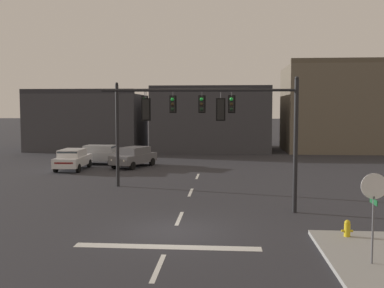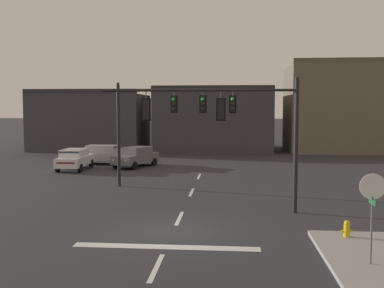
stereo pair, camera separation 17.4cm
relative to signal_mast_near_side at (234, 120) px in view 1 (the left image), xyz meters
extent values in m
plane|color=#2B2B30|center=(-2.35, -3.39, -4.18)|extent=(400.00, 400.00, 0.00)
cube|color=silver|center=(-2.35, -5.39, -4.17)|extent=(6.40, 0.50, 0.01)
cube|color=silver|center=(-2.35, -7.39, -4.17)|extent=(0.16, 2.40, 0.01)
cube|color=silver|center=(-2.35, -1.39, -4.17)|extent=(0.16, 2.40, 0.01)
cube|color=silver|center=(-2.35, 4.61, -4.17)|extent=(0.16, 2.40, 0.01)
cube|color=silver|center=(-2.35, 10.61, -4.17)|extent=(0.16, 2.40, 0.01)
cylinder|color=black|center=(2.74, 0.09, -1.17)|extent=(0.20, 0.20, 6.01)
cylinder|color=black|center=(-1.63, -0.07, 1.35)|extent=(8.75, 0.43, 0.12)
sphere|color=black|center=(2.74, 0.09, 1.88)|extent=(0.18, 0.18, 0.18)
cylinder|color=#56565B|center=(-0.62, -0.03, 1.12)|extent=(0.03, 0.03, 0.35)
cube|color=black|center=(-0.62, -0.03, 0.49)|extent=(0.31, 0.25, 0.90)
sphere|color=green|center=(-0.63, 0.10, 0.77)|extent=(0.20, 0.20, 0.20)
sphere|color=#2D2314|center=(-0.63, 0.10, 0.49)|extent=(0.20, 0.20, 0.20)
sphere|color=black|center=(-0.63, 0.10, 0.21)|extent=(0.20, 0.20, 0.20)
cube|color=black|center=(-0.62, -0.05, 0.49)|extent=(0.42, 0.05, 1.02)
cylinder|color=#56565B|center=(-3.98, -0.15, 1.12)|extent=(0.03, 0.03, 0.35)
cube|color=black|center=(-3.98, -0.15, 0.49)|extent=(0.31, 0.25, 0.90)
sphere|color=green|center=(-3.99, -0.02, 0.77)|extent=(0.20, 0.20, 0.20)
sphere|color=#2D2314|center=(-3.99, -0.02, 0.49)|extent=(0.20, 0.20, 0.20)
sphere|color=black|center=(-3.99, -0.02, 0.21)|extent=(0.20, 0.20, 0.20)
cube|color=black|center=(-3.98, -0.17, 0.49)|extent=(0.42, 0.05, 1.02)
cylinder|color=black|center=(-6.91, 6.27, -1.11)|extent=(0.20, 0.20, 6.13)
cylinder|color=black|center=(-2.98, 5.83, 1.65)|extent=(7.88, 0.98, 0.12)
sphere|color=black|center=(-6.91, 6.27, 2.01)|extent=(0.18, 0.18, 0.18)
cylinder|color=#56565B|center=(-5.20, 6.08, 1.41)|extent=(0.03, 0.03, 0.35)
cube|color=black|center=(-5.20, 6.08, 0.79)|extent=(0.32, 0.27, 0.90)
sphere|color=green|center=(-5.22, 5.95, 1.07)|extent=(0.20, 0.20, 0.20)
sphere|color=#2D2314|center=(-5.22, 5.95, 0.79)|extent=(0.20, 0.20, 0.20)
sphere|color=black|center=(-5.22, 5.95, 0.51)|extent=(0.20, 0.20, 0.20)
cube|color=black|center=(-5.20, 6.10, 0.79)|extent=(0.42, 0.08, 1.02)
cylinder|color=#56565B|center=(-3.49, 5.89, 1.41)|extent=(0.03, 0.03, 0.35)
cube|color=black|center=(-3.49, 5.89, 0.79)|extent=(0.32, 0.27, 0.90)
sphere|color=green|center=(-3.50, 5.76, 1.07)|extent=(0.20, 0.20, 0.20)
sphere|color=#2D2314|center=(-3.50, 5.76, 0.79)|extent=(0.20, 0.20, 0.20)
sphere|color=black|center=(-3.50, 5.76, 0.51)|extent=(0.20, 0.20, 0.20)
cube|color=black|center=(-3.49, 5.91, 0.79)|extent=(0.42, 0.08, 1.02)
cylinder|color=#56565B|center=(-1.78, 5.70, 1.41)|extent=(0.03, 0.03, 0.35)
cube|color=black|center=(-1.78, 5.70, 0.79)|extent=(0.32, 0.27, 0.90)
sphere|color=green|center=(-1.79, 5.57, 1.07)|extent=(0.20, 0.20, 0.20)
sphere|color=#2D2314|center=(-1.79, 5.57, 0.79)|extent=(0.20, 0.20, 0.20)
sphere|color=black|center=(-1.79, 5.57, 0.51)|extent=(0.20, 0.20, 0.20)
cube|color=black|center=(-1.78, 5.72, 0.79)|extent=(0.42, 0.08, 1.02)
cylinder|color=#56565B|center=(-0.07, 5.51, 1.41)|extent=(0.03, 0.03, 0.35)
cube|color=black|center=(-0.07, 5.51, 0.79)|extent=(0.32, 0.27, 0.90)
sphere|color=green|center=(-0.08, 5.39, 1.07)|extent=(0.20, 0.20, 0.20)
sphere|color=#2D2314|center=(-0.08, 5.39, 0.79)|extent=(0.20, 0.20, 0.20)
sphere|color=black|center=(-0.08, 5.39, 0.51)|extent=(0.20, 0.20, 0.20)
cube|color=black|center=(-0.07, 5.53, 0.79)|extent=(0.42, 0.08, 1.02)
cylinder|color=#56565B|center=(3.94, -6.94, -3.10)|extent=(0.06, 0.06, 2.15)
cylinder|color=white|center=(3.94, -6.94, -1.73)|extent=(0.76, 0.03, 0.76)
cylinder|color=#B21414|center=(3.94, -6.93, -1.73)|extent=(0.68, 0.03, 0.68)
cube|color=#19592D|center=(3.94, -6.94, -2.18)|extent=(0.02, 0.64, 0.16)
cube|color=slate|center=(-7.82, 15.21, -3.48)|extent=(3.31, 4.75, 0.70)
cube|color=slate|center=(-7.77, 15.35, -2.85)|extent=(2.40, 2.88, 0.56)
cube|color=#2D3842|center=(-8.05, 14.64, -2.87)|extent=(1.50, 0.79, 0.47)
cube|color=#2D3842|center=(-7.33, 16.44, -2.87)|extent=(1.49, 0.77, 0.46)
cylinder|color=black|center=(-7.57, 13.55, -3.86)|extent=(0.44, 0.68, 0.64)
cylinder|color=black|center=(-9.15, 14.18, -3.86)|extent=(0.44, 0.68, 0.64)
cylinder|color=black|center=(-6.49, 16.24, -3.86)|extent=(0.44, 0.68, 0.64)
cylinder|color=black|center=(-8.07, 16.88, -3.86)|extent=(0.44, 0.68, 0.64)
sphere|color=silver|center=(-8.10, 12.97, -3.43)|extent=(0.16, 0.16, 0.16)
sphere|color=silver|center=(-9.17, 13.40, -3.43)|extent=(0.16, 0.16, 0.16)
cube|color=maroon|center=(-7.01, 17.24, -3.40)|extent=(1.28, 0.55, 0.12)
cube|color=silver|center=(-12.13, 13.22, -3.48)|extent=(1.92, 4.45, 0.70)
cube|color=silver|center=(-12.13, 13.07, -2.85)|extent=(1.67, 2.51, 0.56)
cube|color=#2D3842|center=(-12.15, 13.83, -2.87)|extent=(1.53, 0.29, 0.47)
cube|color=#2D3842|center=(-12.10, 11.90, -2.87)|extent=(1.53, 0.26, 0.46)
cylinder|color=black|center=(-13.02, 14.64, -3.86)|extent=(0.24, 0.65, 0.64)
cylinder|color=black|center=(-11.33, 14.69, -3.86)|extent=(0.24, 0.65, 0.64)
cylinder|color=black|center=(-12.94, 11.74, -3.86)|extent=(0.24, 0.65, 0.64)
cylinder|color=black|center=(-11.24, 11.79, -3.86)|extent=(0.24, 0.65, 0.64)
sphere|color=silver|center=(-12.77, 15.38, -3.43)|extent=(0.16, 0.16, 0.16)
sphere|color=silver|center=(-11.62, 15.41, -3.43)|extent=(0.16, 0.16, 0.16)
cube|color=maroon|center=(-12.07, 11.04, -3.40)|extent=(1.37, 0.08, 0.12)
cube|color=#9EA0A5|center=(-11.22, 16.86, -3.48)|extent=(4.48, 2.02, 0.70)
cube|color=#9EA0A5|center=(-11.07, 16.85, -2.85)|extent=(2.54, 1.72, 0.56)
cube|color=#2D3842|center=(-11.83, 16.89, -2.87)|extent=(0.32, 1.53, 0.47)
cube|color=#2D3842|center=(-9.90, 16.79, -2.87)|extent=(0.29, 1.53, 0.46)
cylinder|color=black|center=(-12.71, 16.08, -3.86)|extent=(0.65, 0.25, 0.64)
cylinder|color=black|center=(-12.62, 17.78, -3.86)|extent=(0.65, 0.25, 0.64)
cylinder|color=black|center=(-9.81, 15.94, -3.86)|extent=(0.65, 0.25, 0.64)
cylinder|color=black|center=(-9.72, 17.63, -3.86)|extent=(0.65, 0.25, 0.64)
sphere|color=silver|center=(-13.42, 16.39, -3.43)|extent=(0.16, 0.16, 0.16)
sphere|color=silver|center=(-13.37, 17.54, -3.43)|extent=(0.16, 0.16, 0.16)
cube|color=maroon|center=(-9.04, 16.75, -3.40)|extent=(0.11, 1.37, 0.12)
cylinder|color=gold|center=(3.96, -4.15, -3.85)|extent=(0.22, 0.22, 0.55)
cylinder|color=gold|center=(3.96, -4.15, -4.13)|extent=(0.30, 0.30, 0.10)
sphere|color=gold|center=(3.96, -4.15, -3.53)|extent=(0.20, 0.20, 0.20)
cylinder|color=gold|center=(3.81, -4.15, -3.82)|extent=(0.10, 0.08, 0.08)
cylinder|color=gold|center=(4.11, -4.15, -3.82)|extent=(0.10, 0.08, 0.08)
cube|color=#38383D|center=(-16.21, 30.25, -1.02)|extent=(12.30, 8.38, 6.30)
cube|color=#2B2B30|center=(-16.21, 26.36, 2.38)|extent=(12.30, 0.60, 0.50)
cube|color=#38383D|center=(-2.08, 31.63, -0.87)|extent=(12.76, 11.15, 6.62)
cube|color=#2B2B30|center=(-2.08, 26.36, 2.69)|extent=(12.76, 0.60, 0.50)
cube|color=#665B4C|center=(11.79, 30.49, 0.48)|extent=(11.32, 8.87, 9.31)
cube|color=brown|center=(11.79, 26.36, 5.38)|extent=(11.32, 0.60, 0.50)
camera|label=1|loc=(-0.36, -20.16, 0.52)|focal=41.81mm
camera|label=2|loc=(-0.18, -20.14, 0.52)|focal=41.81mm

